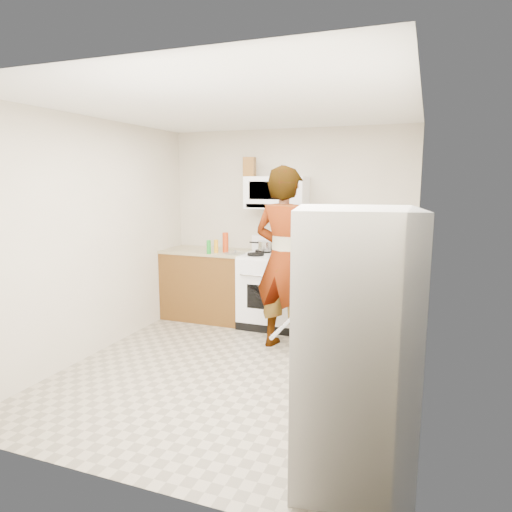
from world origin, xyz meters
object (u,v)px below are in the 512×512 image
at_px(microwave, 277,193).
at_px(person, 285,260).
at_px(saucepan, 266,246).
at_px(fridge, 353,348).
at_px(kettle, 344,249).
at_px(gas_range, 273,289).

distance_m(microwave, person, 1.16).
relative_size(microwave, saucepan, 3.61).
distance_m(fridge, kettle, 2.86).
xyz_separation_m(gas_range, saucepan, (-0.14, 0.14, 0.53)).
xyz_separation_m(kettle, saucepan, (-1.01, 0.06, -0.02)).
bearing_deg(person, gas_range, -47.66).
relative_size(microwave, person, 0.38).
height_order(microwave, saucepan, microwave).
height_order(kettle, saucepan, kettle).
distance_m(kettle, saucepan, 1.01).
bearing_deg(gas_range, kettle, 5.26).
bearing_deg(saucepan, microwave, -4.82).
bearing_deg(fridge, gas_range, 107.05).
xyz_separation_m(microwave, person, (0.37, -0.85, -0.70)).
bearing_deg(kettle, saucepan, -167.33).
xyz_separation_m(microwave, kettle, (0.87, -0.05, -0.67)).
height_order(person, kettle, person).
distance_m(gas_range, kettle, 1.03).
bearing_deg(microwave, gas_range, -90.00).
bearing_deg(saucepan, fridge, -61.37).
height_order(microwave, kettle, microwave).
relative_size(gas_range, saucepan, 5.36).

